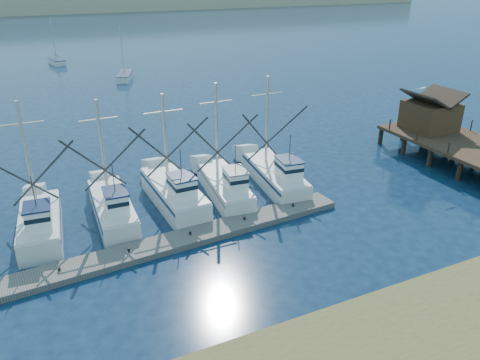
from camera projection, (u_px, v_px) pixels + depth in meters
name	position (u px, v px, depth m)	size (l,w,h in m)	color
ground	(300.00, 271.00, 26.97)	(500.00, 500.00, 0.00)	#0C1B34
floating_dock	(129.00, 254.00, 28.15)	(29.99, 2.00, 0.40)	#65605B
timber_pier	(459.00, 134.00, 41.20)	(7.00, 20.00, 8.00)	black
trawler_fleet	(106.00, 208.00, 32.00)	(30.04, 9.84, 9.78)	silver
sailboat_near	(125.00, 76.00, 73.48)	(3.81, 6.66, 8.10)	silver
sailboat_far	(57.00, 62.00, 84.87)	(2.73, 5.19, 8.10)	silver
flying_gull	(420.00, 89.00, 38.69)	(1.01, 0.19, 0.19)	white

